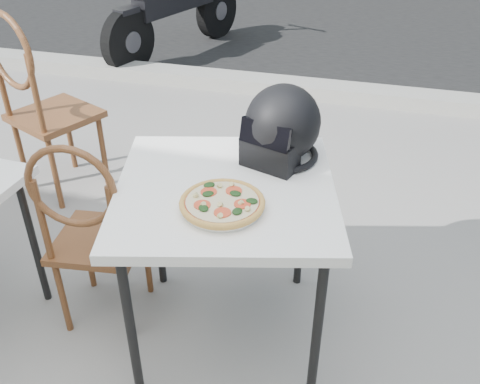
% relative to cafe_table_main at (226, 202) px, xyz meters
% --- Properties ---
extents(ground, '(80.00, 80.00, 0.00)m').
position_rel_cafe_table_main_xyz_m(ground, '(-0.26, -0.21, -0.70)').
color(ground, gray).
rests_on(ground, ground).
extents(curb, '(30.00, 0.25, 0.12)m').
position_rel_cafe_table_main_xyz_m(curb, '(-0.26, 2.79, -0.64)').
color(curb, '#9C9A92').
rests_on(curb, ground).
extents(cafe_table_main, '(0.99, 0.99, 0.77)m').
position_rel_cafe_table_main_xyz_m(cafe_table_main, '(0.00, 0.00, 0.00)').
color(cafe_table_main, white).
rests_on(cafe_table_main, ground).
extents(plate, '(0.34, 0.34, 0.02)m').
position_rel_cafe_table_main_xyz_m(plate, '(0.03, -0.15, 0.08)').
color(plate, white).
rests_on(plate, cafe_table_main).
extents(pizza, '(0.36, 0.36, 0.04)m').
position_rel_cafe_table_main_xyz_m(pizza, '(0.03, -0.15, 0.10)').
color(pizza, gold).
rests_on(pizza, plate).
extents(helmet, '(0.38, 0.39, 0.31)m').
position_rel_cafe_table_main_xyz_m(helmet, '(0.15, 0.26, 0.20)').
color(helmet, black).
rests_on(helmet, cafe_table_main).
extents(cafe_chair_main, '(0.41, 0.41, 0.95)m').
position_rel_cafe_table_main_xyz_m(cafe_chair_main, '(-0.56, -0.07, -0.17)').
color(cafe_chair_main, brown).
rests_on(cafe_chair_main, ground).
extents(cafe_chair_side, '(0.58, 0.58, 1.14)m').
position_rel_cafe_table_main_xyz_m(cafe_chair_side, '(-1.36, 0.84, -0.07)').
color(cafe_chair_side, brown).
rests_on(cafe_chair_side, ground).
extents(motorcycle, '(0.80, 1.90, 0.98)m').
position_rel_cafe_table_main_xyz_m(motorcycle, '(-1.59, 3.59, -0.27)').
color(motorcycle, black).
rests_on(motorcycle, street_asphalt).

